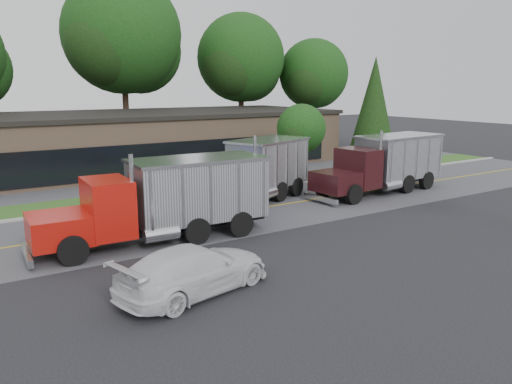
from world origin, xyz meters
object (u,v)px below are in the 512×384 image
Objects in this scene: dump_truck_red at (169,198)px; dump_truck_maroon at (385,162)px; rally_car at (194,269)px; dump_truck_blue at (257,169)px.

dump_truck_maroon is at bearing -170.25° from dump_truck_red.
dump_truck_maroon is 18.04m from rally_car.
dump_truck_maroon is 1.86× the size of rally_car.
dump_truck_blue is at bearing -55.34° from rally_car.
dump_truck_blue is at bearing -19.72° from dump_truck_maroon.
dump_truck_red is 1.89× the size of rally_car.
rally_car is (-16.37, -7.49, -1.06)m from dump_truck_maroon.
dump_truck_blue is (6.96, 4.09, -0.01)m from dump_truck_red.
dump_truck_blue and dump_truck_maroon have the same top height.
dump_truck_red is at bearing 9.44° from dump_truck_blue.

